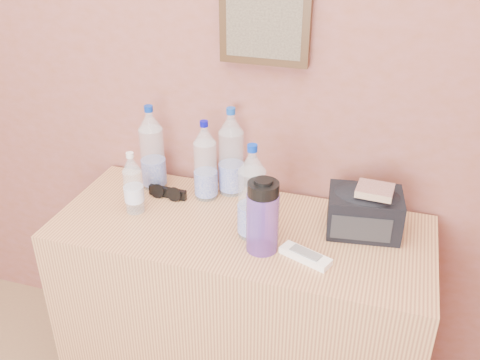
{
  "coord_description": "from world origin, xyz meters",
  "views": [
    {
      "loc": [
        0.6,
        0.28,
        1.79
      ],
      "look_at": [
        0.15,
        1.71,
        0.97
      ],
      "focal_mm": 40.0,
      "sensor_mm": 36.0,
      "label": 1
    }
  ],
  "objects_px": {
    "pet_large_b": "(231,156)",
    "pet_small": "(133,186)",
    "nalgene_bottle": "(263,216)",
    "sunglasses": "(168,192)",
    "ac_remote": "(305,256)",
    "pet_large_a": "(152,152)",
    "pet_large_c": "(205,164)",
    "toiletry_bag": "(365,210)",
    "pet_large_d": "(252,197)",
    "dresser": "(240,315)",
    "foil_packet": "(375,190)"
  },
  "relations": [
    {
      "from": "pet_small",
      "to": "foil_packet",
      "type": "distance_m",
      "value": 0.81
    },
    {
      "from": "pet_large_a",
      "to": "pet_large_c",
      "type": "bearing_deg",
      "value": -4.07
    },
    {
      "from": "toiletry_bag",
      "to": "sunglasses",
      "type": "bearing_deg",
      "value": 171.6
    },
    {
      "from": "nalgene_bottle",
      "to": "sunglasses",
      "type": "bearing_deg",
      "value": 153.76
    },
    {
      "from": "nalgene_bottle",
      "to": "pet_large_a",
      "type": "bearing_deg",
      "value": 151.76
    },
    {
      "from": "pet_small",
      "to": "ac_remote",
      "type": "distance_m",
      "value": 0.64
    },
    {
      "from": "pet_small",
      "to": "ac_remote",
      "type": "xyz_separation_m",
      "value": [
        0.63,
        -0.1,
        -0.09
      ]
    },
    {
      "from": "pet_large_d",
      "to": "ac_remote",
      "type": "relative_size",
      "value": 1.98
    },
    {
      "from": "dresser",
      "to": "sunglasses",
      "type": "xyz_separation_m",
      "value": [
        -0.31,
        0.1,
        0.42
      ]
    },
    {
      "from": "pet_large_b",
      "to": "foil_packet",
      "type": "relative_size",
      "value": 2.97
    },
    {
      "from": "pet_large_a",
      "to": "nalgene_bottle",
      "type": "bearing_deg",
      "value": -28.24
    },
    {
      "from": "pet_small",
      "to": "ac_remote",
      "type": "relative_size",
      "value": 1.38
    },
    {
      "from": "pet_large_b",
      "to": "pet_small",
      "type": "bearing_deg",
      "value": -140.52
    },
    {
      "from": "pet_large_c",
      "to": "dresser",
      "type": "bearing_deg",
      "value": -40.17
    },
    {
      "from": "sunglasses",
      "to": "pet_small",
      "type": "bearing_deg",
      "value": -117.31
    },
    {
      "from": "pet_large_a",
      "to": "pet_large_c",
      "type": "height_order",
      "value": "pet_large_a"
    },
    {
      "from": "pet_large_b",
      "to": "pet_large_a",
      "type": "bearing_deg",
      "value": -170.57
    },
    {
      "from": "dresser",
      "to": "sunglasses",
      "type": "relative_size",
      "value": 8.72
    },
    {
      "from": "pet_large_b",
      "to": "sunglasses",
      "type": "distance_m",
      "value": 0.27
    },
    {
      "from": "pet_large_a",
      "to": "toiletry_bag",
      "type": "height_order",
      "value": "pet_large_a"
    },
    {
      "from": "pet_large_c",
      "to": "ac_remote",
      "type": "distance_m",
      "value": 0.51
    },
    {
      "from": "dresser",
      "to": "nalgene_bottle",
      "type": "height_order",
      "value": "nalgene_bottle"
    },
    {
      "from": "dresser",
      "to": "foil_packet",
      "type": "relative_size",
      "value": 11.34
    },
    {
      "from": "pet_small",
      "to": "nalgene_bottle",
      "type": "height_order",
      "value": "nalgene_bottle"
    },
    {
      "from": "dresser",
      "to": "toiletry_bag",
      "type": "xyz_separation_m",
      "value": [
        0.39,
        0.1,
        0.48
      ]
    },
    {
      "from": "nalgene_bottle",
      "to": "ac_remote",
      "type": "bearing_deg",
      "value": -5.52
    },
    {
      "from": "dresser",
      "to": "pet_large_b",
      "type": "distance_m",
      "value": 0.59
    },
    {
      "from": "pet_large_b",
      "to": "foil_packet",
      "type": "distance_m",
      "value": 0.54
    },
    {
      "from": "nalgene_bottle",
      "to": "pet_large_c",
      "type": "bearing_deg",
      "value": 138.21
    },
    {
      "from": "pet_large_a",
      "to": "pet_large_d",
      "type": "height_order",
      "value": "same"
    },
    {
      "from": "pet_large_c",
      "to": "pet_small",
      "type": "distance_m",
      "value": 0.26
    },
    {
      "from": "pet_large_a",
      "to": "dresser",
      "type": "bearing_deg",
      "value": -22.9
    },
    {
      "from": "pet_large_d",
      "to": "pet_small",
      "type": "distance_m",
      "value": 0.43
    },
    {
      "from": "sunglasses",
      "to": "ac_remote",
      "type": "relative_size",
      "value": 0.89
    },
    {
      "from": "pet_large_c",
      "to": "pet_small",
      "type": "relative_size",
      "value": 1.33
    },
    {
      "from": "pet_large_d",
      "to": "ac_remote",
      "type": "distance_m",
      "value": 0.25
    },
    {
      "from": "dresser",
      "to": "toiletry_bag",
      "type": "bearing_deg",
      "value": 13.85
    },
    {
      "from": "pet_large_b",
      "to": "pet_large_c",
      "type": "distance_m",
      "value": 0.1
    },
    {
      "from": "nalgene_bottle",
      "to": "ac_remote",
      "type": "height_order",
      "value": "nalgene_bottle"
    },
    {
      "from": "dresser",
      "to": "nalgene_bottle",
      "type": "bearing_deg",
      "value": -44.44
    },
    {
      "from": "pet_large_d",
      "to": "pet_small",
      "type": "xyz_separation_m",
      "value": [
        -0.43,
        0.02,
        -0.04
      ]
    },
    {
      "from": "pet_large_c",
      "to": "toiletry_bag",
      "type": "bearing_deg",
      "value": -5.39
    },
    {
      "from": "dresser",
      "to": "foil_packet",
      "type": "bearing_deg",
      "value": 9.87
    },
    {
      "from": "sunglasses",
      "to": "ac_remote",
      "type": "bearing_deg",
      "value": -18.67
    },
    {
      "from": "pet_large_b",
      "to": "foil_packet",
      "type": "xyz_separation_m",
      "value": [
        0.52,
        -0.14,
        0.02
      ]
    },
    {
      "from": "pet_large_b",
      "to": "toiletry_bag",
      "type": "distance_m",
      "value": 0.51
    },
    {
      "from": "sunglasses",
      "to": "toiletry_bag",
      "type": "bearing_deg",
      "value": 2.11
    },
    {
      "from": "nalgene_bottle",
      "to": "foil_packet",
      "type": "distance_m",
      "value": 0.36
    },
    {
      "from": "pet_large_a",
      "to": "pet_large_b",
      "type": "relative_size",
      "value": 0.98
    },
    {
      "from": "pet_large_a",
      "to": "sunglasses",
      "type": "relative_size",
      "value": 2.23
    }
  ]
}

